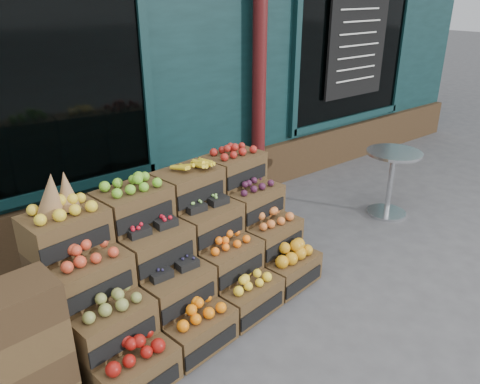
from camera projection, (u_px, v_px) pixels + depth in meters
ground at (302, 291)px, 4.47m from camera, size 60.00×60.00×0.00m
shop_facade at (70, 7)px, 7.16m from camera, size 12.00×6.24×4.80m
crate_display at (183, 260)px, 4.12m from camera, size 2.51×1.47×1.49m
spare_crates at (25, 356)px, 2.97m from camera, size 0.54×0.40×1.03m
bistro_table at (391, 176)px, 5.79m from camera, size 0.67×0.67×0.84m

